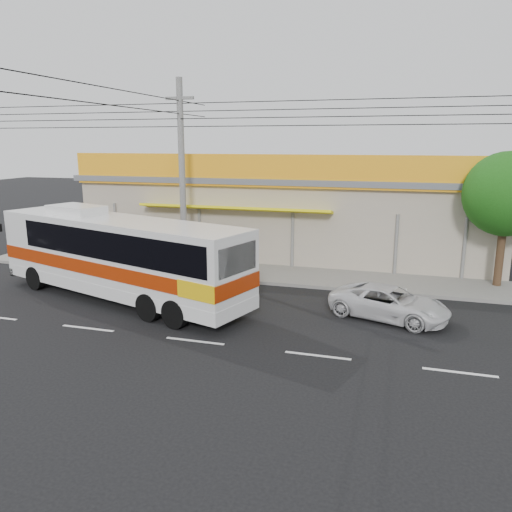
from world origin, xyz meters
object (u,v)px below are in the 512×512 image
Objects in this scene: motorbike_dark at (33,246)px; utility_pole at (180,114)px; white_car at (389,303)px; tree_near at (510,197)px; coach_bus at (122,253)px; motorbike_red at (56,245)px.

utility_pole is at bearing -81.90° from motorbike_dark.
white_car is 12.67m from utility_pole.
white_car is 7.71m from tree_near.
coach_bus is 0.36× the size of utility_pole.
coach_bus is 2.05× the size of tree_near.
coach_bus reaches higher than white_car.
white_car is at bearing -131.05° from tree_near.
motorbike_dark is 11.86m from utility_pole.
tree_near is at bearing -108.33° from motorbike_red.
motorbike_red is 0.06× the size of utility_pole.
utility_pole is at bearing 101.42° from coach_bus.
tree_near is (14.38, 1.29, -3.53)m from utility_pole.
motorbike_dark is 24.22m from tree_near.
tree_near reaches higher than motorbike_dark.
coach_bus is 10.70m from motorbike_dark.
white_car reaches higher than motorbike_red.
motorbike_dark is (-1.14, -0.53, -0.03)m from motorbike_red.
coach_bus is 16.23m from tree_near.
utility_pole reaches higher than motorbike_red.
utility_pole is at bearing -174.89° from tree_near.
tree_near reaches higher than coach_bus.
motorbike_dark is 0.05× the size of utility_pole.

